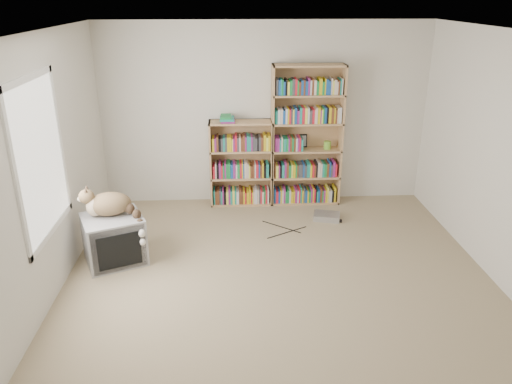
{
  "coord_description": "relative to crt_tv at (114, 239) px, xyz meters",
  "views": [
    {
      "loc": [
        -0.49,
        -4.28,
        2.82
      ],
      "look_at": [
        -0.2,
        1.0,
        0.7
      ],
      "focal_mm": 35.0,
      "sensor_mm": 36.0,
      "label": 1
    }
  ],
  "objects": [
    {
      "name": "floor",
      "position": [
        1.8,
        -0.75,
        -0.27
      ],
      "size": [
        4.5,
        5.0,
        0.01
      ],
      "primitive_type": "cube",
      "color": "tan",
      "rests_on": "ground"
    },
    {
      "name": "wall_back",
      "position": [
        1.8,
        1.75,
        0.98
      ],
      "size": [
        4.5,
        0.02,
        2.5
      ],
      "primitive_type": "cube",
      "color": "beige",
      "rests_on": "floor"
    },
    {
      "name": "wall_front",
      "position": [
        1.8,
        -3.25,
        0.98
      ],
      "size": [
        4.5,
        0.02,
        2.5
      ],
      "primitive_type": "cube",
      "color": "beige",
      "rests_on": "floor"
    },
    {
      "name": "wall_left",
      "position": [
        -0.45,
        -0.75,
        0.98
      ],
      "size": [
        0.02,
        5.0,
        2.5
      ],
      "primitive_type": "cube",
      "color": "beige",
      "rests_on": "floor"
    },
    {
      "name": "ceiling",
      "position": [
        1.8,
        -0.75,
        2.23
      ],
      "size": [
        4.5,
        5.0,
        0.02
      ],
      "primitive_type": "cube",
      "color": "white",
      "rests_on": "wall_back"
    },
    {
      "name": "window",
      "position": [
        -0.44,
        -0.55,
        1.13
      ],
      "size": [
        0.02,
        1.22,
        1.52
      ],
      "primitive_type": "cube",
      "color": "white",
      "rests_on": "wall_left"
    },
    {
      "name": "crt_tv",
      "position": [
        0.0,
        0.0,
        0.0
      ],
      "size": [
        0.79,
        0.76,
        0.54
      ],
      "rotation": [
        0.0,
        0.0,
        0.4
      ],
      "color": "gray",
      "rests_on": "floor"
    },
    {
      "name": "cat",
      "position": [
        0.03,
        0.03,
        0.37
      ],
      "size": [
        0.74,
        0.51,
        0.56
      ],
      "rotation": [
        0.0,
        0.0,
        0.17
      ],
      "color": "#3B2518",
      "rests_on": "crt_tv"
    },
    {
      "name": "bookcase_tall",
      "position": [
        2.37,
        1.61,
        0.65
      ],
      "size": [
        0.97,
        0.3,
        1.95
      ],
      "color": "#A57952",
      "rests_on": "floor"
    },
    {
      "name": "bookcase_short",
      "position": [
        1.46,
        1.61,
        0.28
      ],
      "size": [
        0.87,
        0.3,
        1.2
      ],
      "color": "#A57952",
      "rests_on": "floor"
    },
    {
      "name": "book_stack",
      "position": [
        1.27,
        1.58,
        0.97
      ],
      "size": [
        0.2,
        0.26,
        0.08
      ],
      "primitive_type": "cube",
      "color": "red",
      "rests_on": "bookcase_short"
    },
    {
      "name": "green_mug",
      "position": [
        2.67,
        1.59,
        0.58
      ],
      "size": [
        0.1,
        0.1,
        0.11
      ],
      "primitive_type": "cylinder",
      "color": "#70AF32",
      "rests_on": "bookcase_tall"
    },
    {
      "name": "framed_print",
      "position": [
        2.32,
        1.69,
        0.62
      ],
      "size": [
        0.14,
        0.05,
        0.19
      ],
      "primitive_type": "cube",
      "rotation": [
        -0.17,
        0.0,
        0.0
      ],
      "color": "black",
      "rests_on": "bookcase_tall"
    },
    {
      "name": "dvd_player",
      "position": [
        2.59,
        0.97,
        -0.23
      ],
      "size": [
        0.39,
        0.32,
        0.08
      ],
      "primitive_type": "cube",
      "rotation": [
        0.0,
        0.0,
        -0.25
      ],
      "color": "#ABABB0",
      "rests_on": "floor"
    },
    {
      "name": "wall_outlet",
      "position": [
        -0.44,
        0.34,
        0.05
      ],
      "size": [
        0.01,
        0.08,
        0.13
      ],
      "primitive_type": "cube",
      "color": "silver",
      "rests_on": "wall_left"
    },
    {
      "name": "floor_cables",
      "position": [
        2.14,
        0.46,
        -0.27
      ],
      "size": [
        1.2,
        0.7,
        0.01
      ],
      "primitive_type": null,
      "color": "black",
      "rests_on": "floor"
    }
  ]
}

